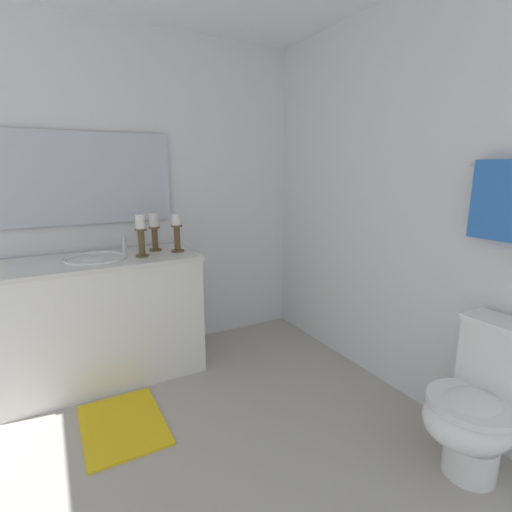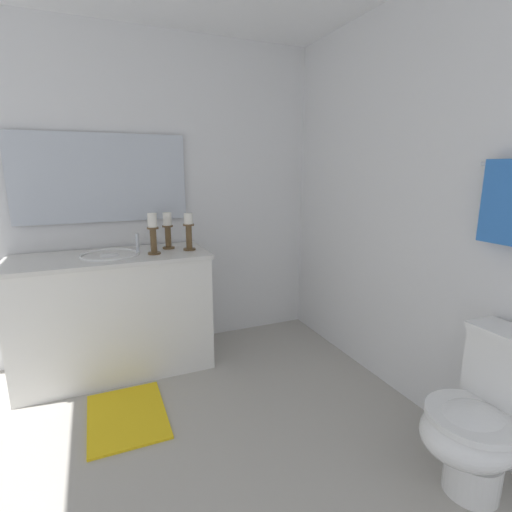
{
  "view_description": "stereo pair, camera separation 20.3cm",
  "coord_description": "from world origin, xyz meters",
  "px_view_note": "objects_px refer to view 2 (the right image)",
  "views": [
    {
      "loc": [
        1.58,
        -0.47,
        1.45
      ],
      "look_at": [
        -0.16,
        0.49,
        0.99
      ],
      "focal_mm": 26.68,
      "sensor_mm": 36.0,
      "label": 1
    },
    {
      "loc": [
        1.67,
        -0.29,
        1.45
      ],
      "look_at": [
        -0.16,
        0.49,
        0.99
      ],
      "focal_mm": 26.68,
      "sensor_mm": 36.0,
      "label": 2
    }
  ],
  "objects_px": {
    "candle_holder_mid": "(153,232)",
    "bath_mat": "(127,416)",
    "candle_holder_short": "(168,230)",
    "mirror": "(102,178)",
    "towel_near_vanity": "(507,202)",
    "vanity_cabinet": "(115,313)",
    "candle_holder_tall": "(189,231)",
    "sink_basin": "(111,261)",
    "toilet": "(483,420)"
  },
  "relations": [
    {
      "from": "candle_holder_mid",
      "to": "bath_mat",
      "type": "bearing_deg",
      "value": -28.0
    },
    {
      "from": "candle_holder_short",
      "to": "bath_mat",
      "type": "bearing_deg",
      "value": -31.04
    },
    {
      "from": "mirror",
      "to": "towel_near_vanity",
      "type": "height_order",
      "value": "mirror"
    },
    {
      "from": "candle_holder_short",
      "to": "towel_near_vanity",
      "type": "relative_size",
      "value": 0.72
    },
    {
      "from": "vanity_cabinet",
      "to": "candle_holder_mid",
      "type": "relative_size",
      "value": 4.66
    },
    {
      "from": "vanity_cabinet",
      "to": "candle_holder_tall",
      "type": "distance_m",
      "value": 0.8
    },
    {
      "from": "candle_holder_mid",
      "to": "vanity_cabinet",
      "type": "bearing_deg",
      "value": -105.05
    },
    {
      "from": "sink_basin",
      "to": "bath_mat",
      "type": "xyz_separation_m",
      "value": [
        0.62,
        -0.0,
        -0.82
      ]
    },
    {
      "from": "sink_basin",
      "to": "bath_mat",
      "type": "bearing_deg",
      "value": -0.09
    },
    {
      "from": "toilet",
      "to": "candle_holder_short",
      "type": "bearing_deg",
      "value": -151.86
    },
    {
      "from": "bath_mat",
      "to": "towel_near_vanity",
      "type": "bearing_deg",
      "value": 58.1
    },
    {
      "from": "vanity_cabinet",
      "to": "bath_mat",
      "type": "xyz_separation_m",
      "value": [
        0.62,
        0.0,
        -0.42
      ]
    },
    {
      "from": "sink_basin",
      "to": "vanity_cabinet",
      "type": "bearing_deg",
      "value": -90.0
    },
    {
      "from": "mirror",
      "to": "bath_mat",
      "type": "relative_size",
      "value": 2.02
    },
    {
      "from": "candle_holder_tall",
      "to": "candle_holder_short",
      "type": "relative_size",
      "value": 1.0
    },
    {
      "from": "vanity_cabinet",
      "to": "toilet",
      "type": "distance_m",
      "value": 2.3
    },
    {
      "from": "candle_holder_short",
      "to": "sink_basin",
      "type": "bearing_deg",
      "value": -80.13
    },
    {
      "from": "candle_holder_mid",
      "to": "toilet",
      "type": "height_order",
      "value": "candle_holder_mid"
    },
    {
      "from": "candle_holder_short",
      "to": "towel_near_vanity",
      "type": "height_order",
      "value": "towel_near_vanity"
    },
    {
      "from": "mirror",
      "to": "toilet",
      "type": "height_order",
      "value": "mirror"
    },
    {
      "from": "candle_holder_tall",
      "to": "towel_near_vanity",
      "type": "relative_size",
      "value": 0.71
    },
    {
      "from": "candle_holder_short",
      "to": "candle_holder_tall",
      "type": "bearing_deg",
      "value": 49.33
    },
    {
      "from": "candle_holder_mid",
      "to": "towel_near_vanity",
      "type": "relative_size",
      "value": 0.76
    },
    {
      "from": "mirror",
      "to": "toilet",
      "type": "xyz_separation_m",
      "value": [
        2.09,
        1.42,
        -1.02
      ]
    },
    {
      "from": "vanity_cabinet",
      "to": "toilet",
      "type": "bearing_deg",
      "value": 38.28
    },
    {
      "from": "mirror",
      "to": "candle_holder_short",
      "type": "xyz_separation_m",
      "value": [
        0.21,
        0.42,
        -0.38
      ]
    },
    {
      "from": "candle_holder_short",
      "to": "toilet",
      "type": "distance_m",
      "value": 2.22
    },
    {
      "from": "candle_holder_mid",
      "to": "candle_holder_short",
      "type": "bearing_deg",
      "value": 139.46
    },
    {
      "from": "toilet",
      "to": "bath_mat",
      "type": "height_order",
      "value": "toilet"
    },
    {
      "from": "mirror",
      "to": "towel_near_vanity",
      "type": "bearing_deg",
      "value": 40.33
    },
    {
      "from": "candle_holder_short",
      "to": "toilet",
      "type": "xyz_separation_m",
      "value": [
        1.88,
        1.0,
        -0.64
      ]
    },
    {
      "from": "sink_basin",
      "to": "toilet",
      "type": "height_order",
      "value": "sink_basin"
    },
    {
      "from": "candle_holder_tall",
      "to": "mirror",
      "type": "bearing_deg",
      "value": -120.14
    },
    {
      "from": "candle_holder_short",
      "to": "candle_holder_mid",
      "type": "distance_m",
      "value": 0.2
    },
    {
      "from": "candle_holder_tall",
      "to": "candle_holder_mid",
      "type": "distance_m",
      "value": 0.26
    },
    {
      "from": "bath_mat",
      "to": "candle_holder_mid",
      "type": "bearing_deg",
      "value": 152.0
    },
    {
      "from": "towel_near_vanity",
      "to": "toilet",
      "type": "bearing_deg",
      "value": -50.76
    },
    {
      "from": "sink_basin",
      "to": "bath_mat",
      "type": "height_order",
      "value": "sink_basin"
    },
    {
      "from": "mirror",
      "to": "bath_mat",
      "type": "xyz_separation_m",
      "value": [
        0.91,
        0.0,
        -1.37
      ]
    },
    {
      "from": "mirror",
      "to": "toilet",
      "type": "relative_size",
      "value": 1.62
    },
    {
      "from": "sink_basin",
      "to": "towel_near_vanity",
      "type": "bearing_deg",
      "value": 44.81
    },
    {
      "from": "candle_holder_tall",
      "to": "bath_mat",
      "type": "bearing_deg",
      "value": -43.36
    },
    {
      "from": "sink_basin",
      "to": "mirror",
      "type": "bearing_deg",
      "value": -179.8
    },
    {
      "from": "sink_basin",
      "to": "towel_near_vanity",
      "type": "relative_size",
      "value": 1.06
    },
    {
      "from": "candle_holder_tall",
      "to": "bath_mat",
      "type": "relative_size",
      "value": 0.45
    },
    {
      "from": "mirror",
      "to": "candle_holder_tall",
      "type": "relative_size",
      "value": 4.47
    },
    {
      "from": "mirror",
      "to": "bath_mat",
      "type": "height_order",
      "value": "mirror"
    },
    {
      "from": "candle_holder_tall",
      "to": "candle_holder_short",
      "type": "distance_m",
      "value": 0.17
    },
    {
      "from": "toilet",
      "to": "mirror",
      "type": "bearing_deg",
      "value": -145.66
    },
    {
      "from": "vanity_cabinet",
      "to": "candle_holder_short",
      "type": "distance_m",
      "value": 0.72
    }
  ]
}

